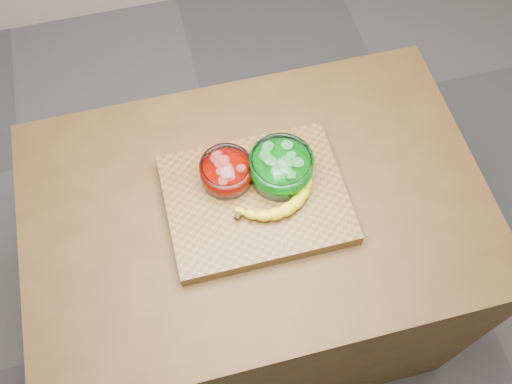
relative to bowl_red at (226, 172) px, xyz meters
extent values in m
plane|color=#56565B|center=(0.06, -0.07, -0.97)|extent=(3.50, 3.50, 0.00)
cube|color=#4C3217|center=(0.06, -0.07, -0.52)|extent=(1.20, 0.80, 0.90)
cube|color=brown|center=(0.06, -0.07, -0.05)|extent=(0.45, 0.35, 0.04)
cylinder|color=white|center=(0.00, 0.00, 0.00)|extent=(0.13, 0.13, 0.06)
cylinder|color=#CF0A00|center=(0.00, 0.00, -0.01)|extent=(0.11, 0.11, 0.04)
cylinder|color=#FF5B50|center=(0.00, 0.00, 0.02)|extent=(0.10, 0.10, 0.02)
cylinder|color=white|center=(0.13, -0.02, 0.01)|extent=(0.16, 0.16, 0.07)
cylinder|color=#079111|center=(0.13, -0.02, 0.00)|extent=(0.14, 0.14, 0.04)
cylinder|color=#6DE169|center=(0.13, -0.02, 0.03)|extent=(0.13, 0.13, 0.02)
camera|label=1|loc=(-0.10, -0.72, 1.23)|focal=40.00mm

